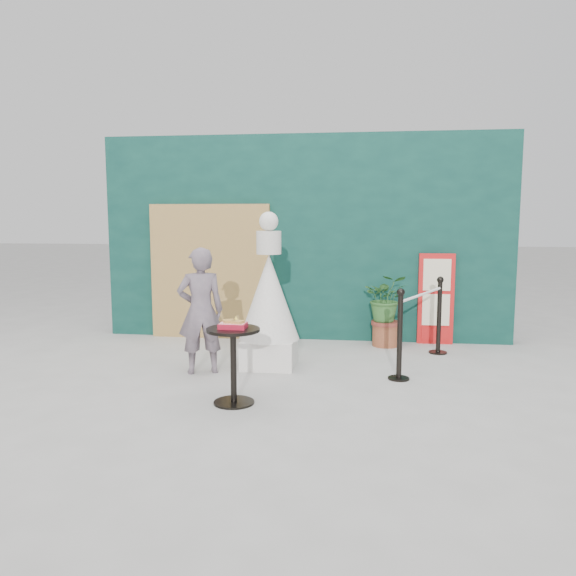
{
  "coord_description": "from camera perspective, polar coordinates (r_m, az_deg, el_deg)",
  "views": [
    {
      "loc": [
        0.83,
        -5.16,
        1.82
      ],
      "look_at": [
        0.0,
        1.2,
        1.0
      ],
      "focal_mm": 35.0,
      "sensor_mm": 36.0,
      "label": 1
    }
  ],
  "objects": [
    {
      "name": "back_wall",
      "position": [
        8.36,
        1.74,
        5.09
      ],
      "size": [
        6.0,
        0.3,
        3.0
      ],
      "primitive_type": "cube",
      "color": "#0A302B",
      "rests_on": "ground"
    },
    {
      "name": "ground",
      "position": [
        5.54,
        -1.65,
        -11.92
      ],
      "size": [
        60.0,
        60.0,
        0.0
      ],
      "primitive_type": "plane",
      "color": "#ADAAA5",
      "rests_on": "ground"
    },
    {
      "name": "menu_board",
      "position": [
        8.27,
        14.8,
        -1.09
      ],
      "size": [
        0.5,
        0.07,
        1.3
      ],
      "color": "red",
      "rests_on": "ground"
    },
    {
      "name": "woman",
      "position": [
        6.58,
        -8.86,
        -2.3
      ],
      "size": [
        0.63,
        0.52,
        1.47
      ],
      "primitive_type": "imported",
      "rotation": [
        0.0,
        0.0,
        3.52
      ],
      "color": "slate",
      "rests_on": "ground"
    },
    {
      "name": "cafe_table",
      "position": [
        5.5,
        -5.58,
        -6.66
      ],
      "size": [
        0.52,
        0.52,
        0.75
      ],
      "color": "black",
      "rests_on": "ground"
    },
    {
      "name": "planter",
      "position": [
        7.99,
        9.93,
        -1.67
      ],
      "size": [
        0.6,
        0.52,
        1.02
      ],
      "color": "brown",
      "rests_on": "ground"
    },
    {
      "name": "bamboo_fence",
      "position": [
        8.44,
        -7.92,
        1.65
      ],
      "size": [
        1.8,
        0.08,
        2.0
      ],
      "primitive_type": "cube",
      "color": "tan",
      "rests_on": "ground"
    },
    {
      "name": "food_basket",
      "position": [
        5.44,
        -5.59,
        -3.7
      ],
      "size": [
        0.26,
        0.19,
        0.11
      ],
      "color": "red",
      "rests_on": "cafe_table"
    },
    {
      "name": "stanchion_barrier",
      "position": [
        7.06,
        13.37,
        -3.74
      ],
      "size": [
        0.84,
        1.54,
        1.03
      ],
      "color": "black",
      "rests_on": "ground"
    },
    {
      "name": "statue",
      "position": [
        6.78,
        -1.93,
        -1.66
      ],
      "size": [
        0.73,
        0.73,
        1.88
      ],
      "color": "silver",
      "rests_on": "ground"
    }
  ]
}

